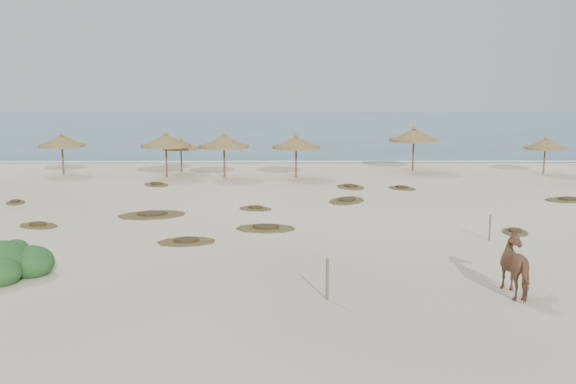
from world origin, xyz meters
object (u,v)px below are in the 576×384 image
(horse, at_px, (520,267))
(bush, at_px, (3,263))
(palapa_0, at_px, (62,142))
(palapa_1, at_px, (181,145))

(horse, distance_m, bush, 15.57)
(palapa_0, relative_size, bush, 1.18)
(bush, bearing_deg, horse, -6.92)
(palapa_0, height_order, horse, palapa_0)
(horse, relative_size, bush, 0.66)
(palapa_0, relative_size, palapa_1, 1.23)
(palapa_0, height_order, bush, palapa_0)
(palapa_1, distance_m, bush, 24.72)
(palapa_0, distance_m, horse, 33.31)
(palapa_1, bearing_deg, horse, -62.59)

